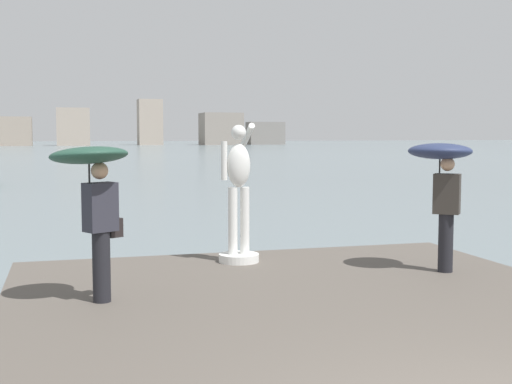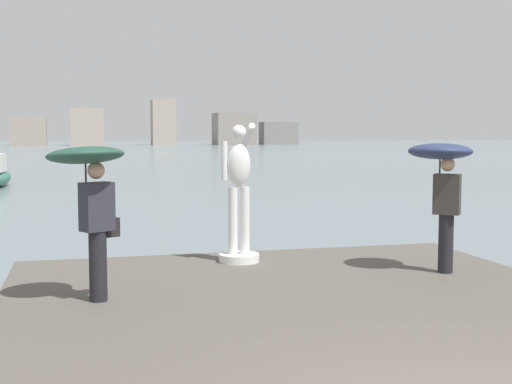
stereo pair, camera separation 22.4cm
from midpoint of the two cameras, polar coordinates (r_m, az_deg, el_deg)
The scene contains 6 objects.
ground_plane at distance 43.81m, azimuth -12.01°, elevation 1.55°, with size 400.00×400.00×0.00m, color slate.
pier at distance 7.07m, azimuth 8.82°, elevation -13.91°, with size 7.54×10.86×0.40m, color #564F47.
statue_white_figure at distance 10.95m, azimuth -2.06°, elevation -0.81°, with size 0.65×0.89×2.25m.
onlooker_left at distance 8.50m, azimuth -14.22°, elevation 0.72°, with size 1.29×1.29×1.96m.
onlooker_right at distance 10.50m, azimuth 14.78°, elevation 1.71°, with size 1.33×1.33×1.95m.
distant_skyline at distance 152.40m, azimuth -13.47°, elevation 5.18°, with size 96.47×12.36×10.27m.
Camera 1 is at (-2.91, -3.62, 2.47)m, focal length 47.62 mm.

